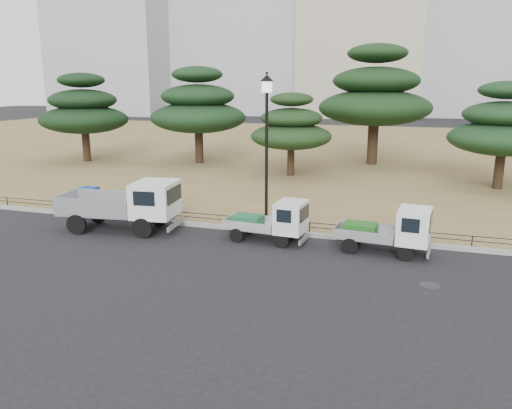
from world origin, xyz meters
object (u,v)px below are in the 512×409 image
(truck_kei_rear, at_px, (390,230))
(street_lamp, at_px, (267,126))
(tarp_pile, at_px, (86,200))
(truck_kei_front, at_px, (272,221))
(truck_large, at_px, (126,203))

(truck_kei_rear, bearing_deg, street_lamp, 169.62)
(street_lamp, distance_m, tarp_pile, 9.64)
(street_lamp, bearing_deg, tarp_pile, 178.42)
(truck_kei_front, distance_m, tarp_pile, 9.67)
(truck_large, xyz_separation_m, truck_kei_rear, (10.46, 0.33, -0.31))
(truck_kei_rear, bearing_deg, tarp_pile, 178.46)
(truck_large, xyz_separation_m, tarp_pile, (-3.44, 1.97, -0.56))
(truck_large, bearing_deg, truck_kei_front, -3.60)
(truck_large, distance_m, street_lamp, 6.53)
(truck_kei_front, bearing_deg, truck_large, -172.12)
(truck_large, distance_m, truck_kei_front, 6.12)
(truck_large, xyz_separation_m, street_lamp, (5.47, 1.72, 3.12))
(truck_kei_front, height_order, truck_kei_rear, truck_kei_rear)
(truck_kei_front, bearing_deg, street_lamp, 119.34)
(truck_large, relative_size, street_lamp, 0.82)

